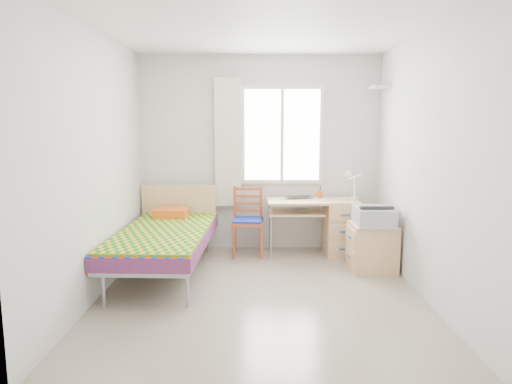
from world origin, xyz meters
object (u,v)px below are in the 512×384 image
(chair, at_px, (248,217))
(cabinet, at_px, (372,247))
(printer, at_px, (374,216))
(desk, at_px, (335,225))
(bed, at_px, (166,236))

(chair, height_order, cabinet, chair)
(cabinet, bearing_deg, printer, -91.29)
(chair, relative_size, cabinet, 1.62)
(chair, distance_m, cabinet, 1.62)
(chair, bearing_deg, desk, 4.24)
(bed, relative_size, cabinet, 3.79)
(bed, xyz_separation_m, cabinet, (2.38, 0.08, -0.16))
(bed, bearing_deg, desk, 21.95)
(cabinet, bearing_deg, desk, 112.55)
(bed, relative_size, printer, 4.28)
(desk, height_order, chair, chair)
(cabinet, bearing_deg, bed, 179.24)
(chair, xyz_separation_m, cabinet, (1.45, -0.68, -0.23))
(desk, height_order, printer, printer)
(bed, bearing_deg, printer, 3.24)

